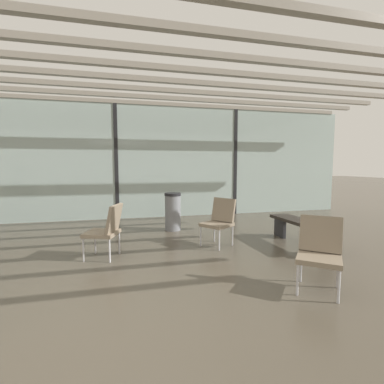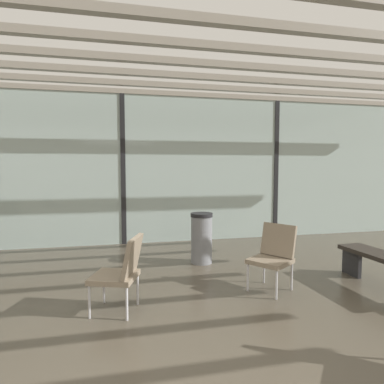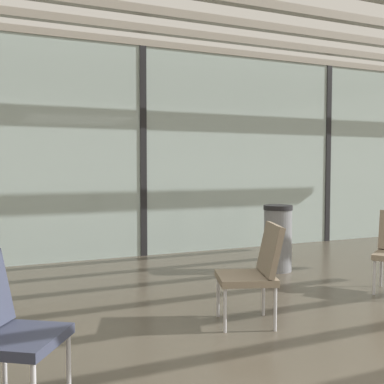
% 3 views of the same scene
% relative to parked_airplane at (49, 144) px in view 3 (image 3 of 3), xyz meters
% --- Properties ---
extents(glass_curtain_wall, '(14.00, 0.08, 3.16)m').
position_rel_parked_airplane_xyz_m(glass_curtain_wall, '(0.50, -6.49, -0.37)').
color(glass_curtain_wall, '#A3B7B2').
rests_on(glass_curtain_wall, ground).
extents(window_mullion_1, '(0.10, 0.12, 3.16)m').
position_rel_parked_airplane_xyz_m(window_mullion_1, '(0.50, -6.49, -0.37)').
color(window_mullion_1, black).
rests_on(window_mullion_1, ground).
extents(window_mullion_2, '(0.10, 0.12, 3.16)m').
position_rel_parked_airplane_xyz_m(window_mullion_2, '(4.00, -6.49, -0.37)').
color(window_mullion_2, black).
rests_on(window_mullion_2, ground).
extents(parked_airplane, '(14.48, 3.89, 3.89)m').
position_rel_parked_airplane_xyz_m(parked_airplane, '(0.00, 0.00, 0.00)').
color(parked_airplane, '#B2BCD6').
rests_on(parked_airplane, ground).
extents(lounge_chair_0, '(0.65, 0.63, 0.87)m').
position_rel_parked_airplane_xyz_m(lounge_chair_0, '(0.40, -9.92, -1.45)').
color(lounge_chair_0, '#7F705B').
rests_on(lounge_chair_0, ground).
extents(lounge_chair_3, '(0.70, 0.69, 0.87)m').
position_rel_parked_airplane_xyz_m(lounge_chair_3, '(-1.67, -10.58, -1.45)').
color(lounge_chair_3, '#33384C').
rests_on(lounge_chair_3, ground).
extents(trash_bin, '(0.38, 0.38, 0.86)m').
position_rel_parked_airplane_xyz_m(trash_bin, '(1.77, -8.25, -1.51)').
color(trash_bin, slate).
rests_on(trash_bin, ground).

